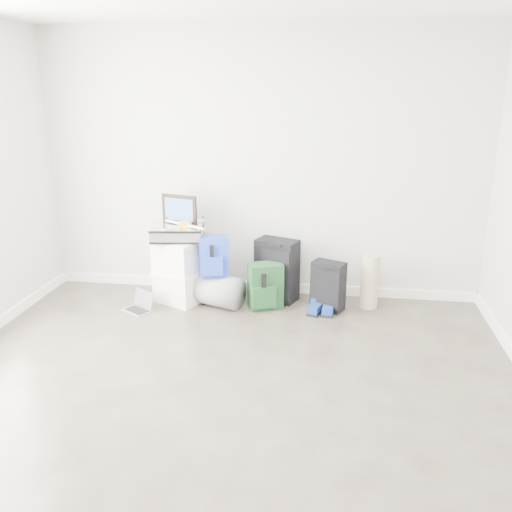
% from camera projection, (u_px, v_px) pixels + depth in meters
% --- Properties ---
extents(ground, '(5.00, 5.00, 0.00)m').
position_uv_depth(ground, '(208.00, 430.00, 3.51)').
color(ground, '#352B26').
rests_on(ground, ground).
extents(room_envelope, '(4.52, 5.02, 2.71)m').
position_uv_depth(room_envelope, '(200.00, 163.00, 3.00)').
color(room_envelope, beige).
rests_on(room_envelope, ground).
extents(boxes_stack, '(0.57, 0.53, 0.66)m').
position_uv_depth(boxes_stack, '(179.00, 271.00, 5.49)').
color(boxes_stack, white).
rests_on(boxes_stack, ground).
extents(briefcase, '(0.54, 0.42, 0.14)m').
position_uv_depth(briefcase, '(177.00, 233.00, 5.36)').
color(briefcase, '#B2B2B7').
rests_on(briefcase, boxes_stack).
extents(painting, '(0.38, 0.13, 0.29)m').
position_uv_depth(painting, '(179.00, 209.00, 5.39)').
color(painting, black).
rests_on(painting, briefcase).
extents(drone, '(0.47, 0.47, 0.05)m').
position_uv_depth(drone, '(184.00, 224.00, 5.31)').
color(drone, yellow).
rests_on(drone, briefcase).
extents(duffel_bag, '(0.61, 0.50, 0.33)m').
position_uv_depth(duffel_bag, '(216.00, 290.00, 5.44)').
color(duffel_bag, gray).
rests_on(duffel_bag, ground).
extents(blue_backpack, '(0.31, 0.25, 0.39)m').
position_uv_depth(blue_backpack, '(214.00, 257.00, 5.30)').
color(blue_backpack, '#182F9E').
rests_on(blue_backpack, duffel_bag).
extents(large_suitcase, '(0.47, 0.39, 0.64)m').
position_uv_depth(large_suitcase, '(277.00, 270.00, 5.53)').
color(large_suitcase, black).
rests_on(large_suitcase, ground).
extents(green_backpack, '(0.38, 0.34, 0.46)m').
position_uv_depth(green_backpack, '(265.00, 287.00, 5.35)').
color(green_backpack, '#123419').
rests_on(green_backpack, ground).
extents(carry_on, '(0.36, 0.31, 0.49)m').
position_uv_depth(carry_on, '(328.00, 286.00, 5.30)').
color(carry_on, black).
rests_on(carry_on, ground).
extents(shoes, '(0.28, 0.29, 0.09)m').
position_uv_depth(shoes, '(322.00, 308.00, 5.29)').
color(shoes, black).
rests_on(shoes, ground).
extents(rolled_rug, '(0.18, 0.18, 0.55)m').
position_uv_depth(rolled_rug, '(370.00, 281.00, 5.36)').
color(rolled_rug, tan).
rests_on(rolled_rug, ground).
extents(laptop, '(0.33, 0.31, 0.19)m').
position_uv_depth(laptop, '(140.00, 306.00, 5.34)').
color(laptop, silver).
rests_on(laptop, ground).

